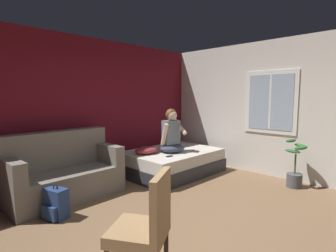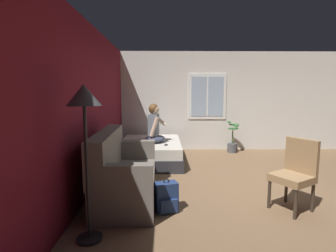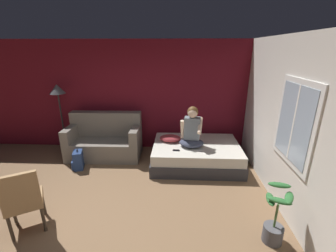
% 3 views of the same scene
% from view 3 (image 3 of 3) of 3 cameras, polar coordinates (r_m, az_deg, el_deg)
% --- Properties ---
extents(ground_plane, '(40.00, 40.00, 0.00)m').
position_cam_3_polar(ground_plane, '(3.90, -19.61, -21.80)').
color(ground_plane, brown).
extents(wall_back_accent, '(11.01, 0.16, 2.70)m').
position_cam_3_polar(wall_back_accent, '(5.81, -10.79, 7.48)').
color(wall_back_accent, maroon).
rests_on(wall_back_accent, ground).
extents(wall_side_with_window, '(0.19, 6.93, 2.70)m').
position_cam_3_polar(wall_side_with_window, '(3.40, 33.34, -3.69)').
color(wall_side_with_window, silver).
rests_on(wall_side_with_window, ground).
extents(bed, '(1.94, 1.40, 0.48)m').
position_cam_3_polar(bed, '(5.13, 7.09, -7.08)').
color(bed, '#2D2D33').
rests_on(bed, ground).
extents(couch, '(1.72, 0.86, 1.04)m').
position_cam_3_polar(couch, '(5.62, -15.69, -3.51)').
color(couch, slate).
rests_on(couch, ground).
extents(side_chair, '(0.63, 0.63, 0.98)m').
position_cam_3_polar(side_chair, '(3.81, -32.90, -15.25)').
color(side_chair, '#382D23').
rests_on(side_chair, ground).
extents(person_seated, '(0.58, 0.51, 0.88)m').
position_cam_3_polar(person_seated, '(4.80, 6.09, -1.13)').
color(person_seated, '#383D51').
rests_on(person_seated, bed).
extents(backpack, '(0.30, 0.34, 0.46)m').
position_cam_3_polar(backpack, '(5.29, -21.89, -8.07)').
color(backpack, navy).
rests_on(backpack, ground).
extents(throw_pillow, '(0.51, 0.41, 0.14)m').
position_cam_3_polar(throw_pillow, '(5.12, 0.61, -3.14)').
color(throw_pillow, '#993338').
rests_on(throw_pillow, bed).
extents(cell_phone, '(0.15, 0.08, 0.01)m').
position_cam_3_polar(cell_phone, '(4.69, 2.10, -6.18)').
color(cell_phone, black).
rests_on(cell_phone, bed).
extents(floor_lamp, '(0.36, 0.36, 1.70)m').
position_cam_3_polar(floor_lamp, '(5.95, -26.12, 6.91)').
color(floor_lamp, black).
rests_on(floor_lamp, ground).
extents(potted_plant, '(0.39, 0.37, 0.85)m').
position_cam_3_polar(potted_plant, '(3.53, 25.43, -21.37)').
color(potted_plant, '#4C4C51').
rests_on(potted_plant, ground).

